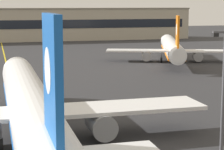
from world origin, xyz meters
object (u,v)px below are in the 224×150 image
Objects in this scene: apron_lamp_post at (224,92)px; safety_cone_by_nose_gear at (24,103)px; airliner_background at (172,48)px; airliner_foreground at (30,107)px.

apron_lamp_post reaches higher than safety_cone_by_nose_gear.
safety_cone_by_nose_gear is (-32.98, -33.05, -2.66)m from airliner_background.
airliner_foreground is 4.08× the size of apron_lamp_post.
apron_lamp_post is (-19.09, -55.75, 2.44)m from airliner_background.
safety_cone_by_nose_gear is at bearing -134.94° from airliner_background.
airliner_foreground is 1.19× the size of airliner_background.
apron_lamp_post is (14.35, -7.28, 1.98)m from airliner_foreground.
airliner_foreground is at bearing 153.09° from apron_lamp_post.
airliner_background is 63.21× the size of safety_cone_by_nose_gear.
airliner_foreground is 16.21m from apron_lamp_post.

